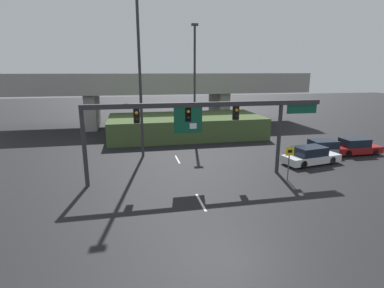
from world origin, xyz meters
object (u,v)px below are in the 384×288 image
highway_light_pole_far (139,59)px  parked_sedan_mid_right (324,148)px  signal_gantry (203,117)px  speed_limit_sign (289,158)px  parked_sedan_far_right (355,147)px  parked_sedan_near_right (311,156)px  highway_light_pole_near (195,79)px

highway_light_pole_far → parked_sedan_mid_right: highway_light_pole_far is taller
parked_sedan_mid_right → signal_gantry: bearing=-161.3°
speed_limit_sign → parked_sedan_far_right: speed_limit_sign is taller
parked_sedan_near_right → parked_sedan_far_right: parked_sedan_far_right is taller
highway_light_pole_near → parked_sedan_far_right: bearing=-37.1°
highway_light_pole_near → parked_sedan_far_right: size_ratio=2.76×
signal_gantry → parked_sedan_near_right: bearing=8.7°
parked_sedan_near_right → highway_light_pole_far: bearing=149.5°
speed_limit_sign → parked_sedan_mid_right: bearing=39.2°
highway_light_pole_near → parked_sedan_near_right: size_ratio=2.46×
speed_limit_sign → highway_light_pole_near: 15.95m
highway_light_pole_near → parked_sedan_mid_right: size_ratio=2.85×
signal_gantry → parked_sedan_far_right: size_ratio=3.75×
parked_sedan_near_right → parked_sedan_mid_right: (2.65, 2.07, -0.02)m
highway_light_pole_far → signal_gantry: bearing=-59.1°
signal_gantry → parked_sedan_far_right: (15.18, 3.30, -3.73)m
signal_gantry → parked_sedan_near_right: (9.48, 1.45, -3.73)m
highway_light_pole_near → parked_sedan_near_right: bearing=-58.1°
highway_light_pole_far → parked_sedan_far_right: bearing=-9.5°
signal_gantry → highway_light_pole_near: highway_light_pole_near is taller
signal_gantry → speed_limit_sign: signal_gantry is taller
signal_gantry → highway_light_pole_far: bearing=120.9°
parked_sedan_near_right → parked_sedan_far_right: bearing=8.1°
highway_light_pole_near → parked_sedan_near_right: (7.23, -11.62, -5.83)m
parked_sedan_near_right → highway_light_pole_near: bearing=112.0°
highway_light_pole_far → highway_light_pole_near: bearing=47.1°
highway_light_pole_near → parked_sedan_far_right: 17.23m
speed_limit_sign → highway_light_pole_near: (-3.47, 14.79, 4.89)m
speed_limit_sign → parked_sedan_near_right: (3.76, 3.16, -0.94)m
highway_light_pole_near → highway_light_pole_far: highway_light_pole_far is taller
speed_limit_sign → highway_light_pole_far: 14.33m
speed_limit_sign → highway_light_pole_near: bearing=103.2°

